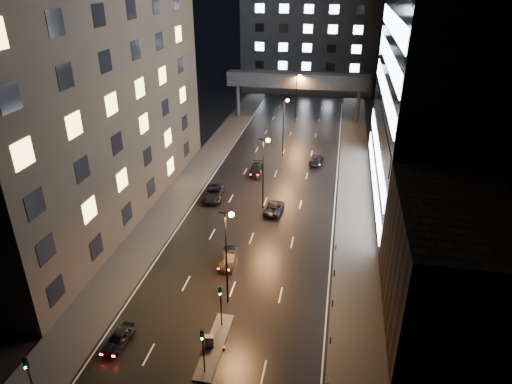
# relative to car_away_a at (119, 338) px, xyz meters

# --- Properties ---
(ground) EXTENTS (160.00, 160.00, 0.00)m
(ground) POSITION_rel_car_away_a_xyz_m (8.00, 39.27, -0.64)
(ground) COLOR black
(ground) RESTS_ON ground
(sidewalk_left) EXTENTS (5.00, 110.00, 0.15)m
(sidewalk_left) POSITION_rel_car_away_a_xyz_m (-4.50, 34.27, -0.57)
(sidewalk_left) COLOR #383533
(sidewalk_left) RESTS_ON ground
(sidewalk_right) EXTENTS (5.00, 110.00, 0.15)m
(sidewalk_right) POSITION_rel_car_away_a_xyz_m (20.50, 34.27, -0.57)
(sidewalk_right) COLOR #383533
(sidewalk_right) RESTS_ON ground
(building_left) EXTENTS (15.00, 48.00, 40.00)m
(building_left) POSITION_rel_car_away_a_xyz_m (-14.50, 23.27, 19.36)
(building_left) COLOR #2D2319
(building_left) RESTS_ON ground
(building_right_low) EXTENTS (10.00, 18.00, 12.00)m
(building_right_low) POSITION_rel_car_away_a_xyz_m (28.00, 8.27, 5.36)
(building_right_low) COLOR black
(building_right_low) RESTS_ON ground
(building_right_glass) EXTENTS (20.00, 36.00, 45.00)m
(building_right_glass) POSITION_rel_car_away_a_xyz_m (33.00, 35.27, 21.86)
(building_right_glass) COLOR black
(building_right_glass) RESTS_ON ground
(building_far) EXTENTS (34.00, 14.00, 25.00)m
(building_far) POSITION_rel_car_away_a_xyz_m (8.00, 97.27, 11.86)
(building_far) COLOR #333335
(building_far) RESTS_ON ground
(skybridge) EXTENTS (30.00, 3.00, 10.00)m
(skybridge) POSITION_rel_car_away_a_xyz_m (8.00, 69.27, 7.70)
(skybridge) COLOR #333335
(skybridge) RESTS_ON ground
(median_island) EXTENTS (1.60, 8.00, 0.15)m
(median_island) POSITION_rel_car_away_a_xyz_m (8.30, 1.27, -0.57)
(median_island) COLOR #383533
(median_island) RESTS_ON ground
(traffic_signal_near) EXTENTS (0.28, 0.34, 4.40)m
(traffic_signal_near) POSITION_rel_car_away_a_xyz_m (8.30, 3.76, 2.45)
(traffic_signal_near) COLOR black
(traffic_signal_near) RESTS_ON median_island
(traffic_signal_far) EXTENTS (0.28, 0.34, 4.40)m
(traffic_signal_far) POSITION_rel_car_away_a_xyz_m (8.30, -1.74, 2.45)
(traffic_signal_far) COLOR black
(traffic_signal_far) RESTS_ON median_island
(traffic_signal_corner) EXTENTS (0.28, 0.34, 4.40)m
(traffic_signal_corner) POSITION_rel_car_away_a_xyz_m (-3.50, -6.74, 2.30)
(traffic_signal_corner) COLOR black
(traffic_signal_corner) RESTS_ON ground
(bollard_row) EXTENTS (0.12, 25.12, 0.90)m
(bollard_row) POSITION_rel_car_away_a_xyz_m (18.20, 5.77, -0.19)
(bollard_row) COLOR black
(bollard_row) RESTS_ON ground
(streetlight_near) EXTENTS (1.45, 0.50, 10.15)m
(streetlight_near) POSITION_rel_car_away_a_xyz_m (8.16, 7.27, 5.85)
(streetlight_near) COLOR black
(streetlight_near) RESTS_ON ground
(streetlight_mid_a) EXTENTS (1.45, 0.50, 10.15)m
(streetlight_mid_a) POSITION_rel_car_away_a_xyz_m (8.16, 27.27, 5.85)
(streetlight_mid_a) COLOR black
(streetlight_mid_a) RESTS_ON ground
(streetlight_mid_b) EXTENTS (1.45, 0.50, 10.15)m
(streetlight_mid_b) POSITION_rel_car_away_a_xyz_m (8.16, 47.27, 5.85)
(streetlight_mid_b) COLOR black
(streetlight_mid_b) RESTS_ON ground
(streetlight_far) EXTENTS (1.45, 0.50, 10.15)m
(streetlight_far) POSITION_rel_car_away_a_xyz_m (8.16, 67.27, 5.85)
(streetlight_far) COLOR black
(streetlight_far) RESTS_ON ground
(car_away_a) EXTENTS (1.99, 3.95, 1.29)m
(car_away_a) POSITION_rel_car_away_a_xyz_m (0.00, 0.00, 0.00)
(car_away_a) COLOR black
(car_away_a) RESTS_ON ground
(car_away_b) EXTENTS (1.87, 4.51, 1.45)m
(car_away_b) POSITION_rel_car_away_a_xyz_m (6.50, 13.54, 0.08)
(car_away_b) COLOR black
(car_away_b) RESTS_ON ground
(car_away_c) EXTENTS (3.25, 5.94, 1.58)m
(car_away_c) POSITION_rel_car_away_a_xyz_m (0.51, 28.90, 0.15)
(car_away_c) COLOR black
(car_away_c) RESTS_ON ground
(car_away_d) EXTENTS (2.44, 5.05, 1.42)m
(car_away_d) POSITION_rel_car_away_a_xyz_m (5.00, 38.58, 0.06)
(car_away_d) COLOR black
(car_away_d) RESTS_ON ground
(car_toward_a) EXTENTS (2.51, 4.93, 1.33)m
(car_toward_a) POSITION_rel_car_away_a_xyz_m (9.68, 26.43, 0.02)
(car_toward_a) COLOR black
(car_toward_a) RESTS_ON ground
(car_toward_b) EXTENTS (2.45, 5.08, 1.43)m
(car_toward_b) POSITION_rel_car_away_a_xyz_m (14.13, 44.71, 0.07)
(car_toward_b) COLOR black
(car_toward_b) RESTS_ON ground
(utility_cabinet) EXTENTS (0.86, 0.69, 1.16)m
(utility_cabinet) POSITION_rel_car_away_a_xyz_m (7.90, 1.01, 0.09)
(utility_cabinet) COLOR #515154
(utility_cabinet) RESTS_ON median_island
(cone_a) EXTENTS (0.37, 0.37, 0.49)m
(cone_a) POSITION_rel_car_away_a_xyz_m (9.18, 1.05, -0.40)
(cone_a) COLOR red
(cone_a) RESTS_ON ground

